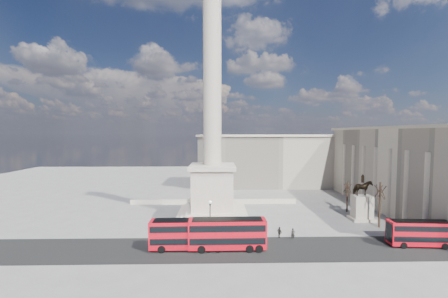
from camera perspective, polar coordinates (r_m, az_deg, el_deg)
The scene contains 17 objects.
ground at distance 52.49m, azimuth -2.51°, elevation -15.74°, with size 180.00×180.00×0.00m, color gray.
asphalt_road at distance 43.32m, azimuth 4.22°, elevation -20.00°, with size 120.00×9.00×0.01m, color black.
nelsons_column at distance 54.76m, azimuth -2.42°, elevation -1.10°, with size 14.00×14.00×49.85m.
balustrade_wall at distance 67.67m, azimuth -2.19°, elevation -10.86°, with size 40.00×0.60×1.10m, color beige.
building_east at distance 74.37m, azimuth 34.99°, elevation -3.31°, with size 19.00×46.00×18.60m.
building_northeast at distance 91.96m, azimuth 10.63°, elevation -2.21°, with size 51.00×17.00×16.60m.
red_bus_a at distance 42.57m, azimuth -7.46°, elevation -17.08°, with size 11.00×2.77×4.44m.
red_bus_b at distance 42.17m, azimuth 0.79°, elevation -17.14°, with size 11.34×2.81×4.58m.
red_bus_c at distance 52.71m, azimuth 35.88°, elevation -13.97°, with size 9.75×2.91×3.90m.
victorian_lamp at distance 45.59m, azimuth -2.91°, elevation -13.82°, with size 0.54×0.54×6.31m.
equestrian_statue at distance 61.30m, azimuth 26.74°, elevation -10.18°, with size 4.42×3.31×9.09m.
bare_tree_near at distance 57.51m, azimuth 29.71°, elevation -7.38°, with size 2.00×2.00×8.75m.
bare_tree_mid at distance 65.57m, azimuth 24.28°, elevation -7.15°, with size 1.86×1.86×7.04m.
bare_tree_far at distance 72.64m, azimuth 32.72°, elevation -5.73°, with size 1.98×1.98×8.08m.
pedestrian_walking at distance 47.60m, azimuth 14.13°, elevation -16.73°, with size 0.66×0.43×1.81m, color black.
pedestrian_standing at distance 53.91m, azimuth 31.34°, elevation -14.73°, with size 0.86×0.67×1.76m, color black.
pedestrian_crossing at distance 47.67m, azimuth 11.46°, elevation -16.62°, with size 1.10×0.46×1.88m, color black.
Camera 1 is at (1.19, -49.58, 17.18)m, focal length 22.00 mm.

